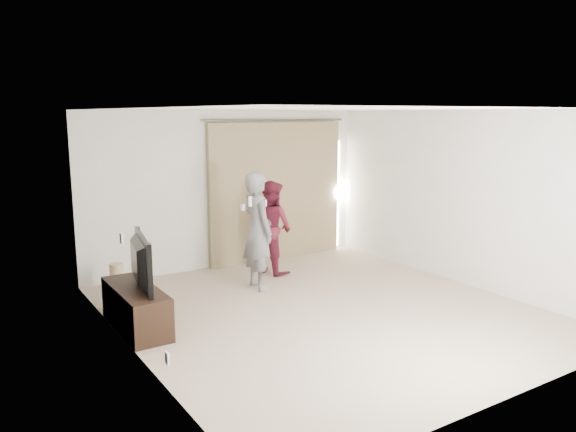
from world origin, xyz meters
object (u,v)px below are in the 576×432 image
at_px(tv, 134,262).
at_px(person_man, 258,231).
at_px(tv_console, 136,308).
at_px(person_woman, 272,227).

xyz_separation_m(tv, person_man, (2.03, 0.61, 0.04)).
bearing_deg(tv_console, person_woman, 24.87).
distance_m(tv_console, tv, 0.57).
height_order(tv_console, person_woman, person_woman).
distance_m(person_man, person_woman, 0.86).
relative_size(tv_console, person_man, 0.77).
bearing_deg(person_woman, tv, -155.13).
distance_m(tv, person_woman, 2.90).
xyz_separation_m(tv_console, person_man, (2.03, 0.61, 0.61)).
bearing_deg(person_man, tv, -163.19).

